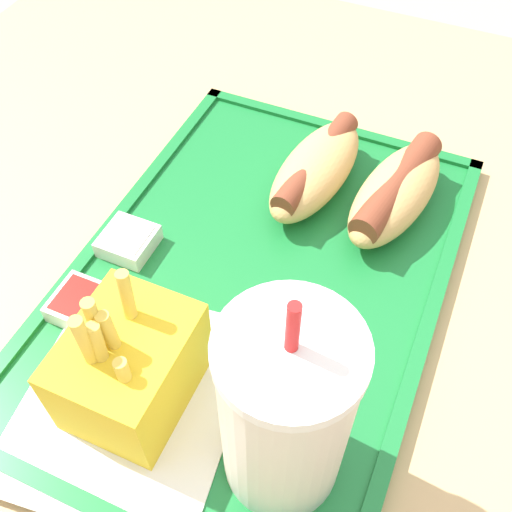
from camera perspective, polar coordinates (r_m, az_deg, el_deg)
The scene contains 9 objects.
dining_table at distance 0.84m, azimuth -0.55°, elevation -20.36°, with size 1.04×0.99×0.77m.
food_tray at distance 0.51m, azimuth 0.00°, elevation -2.44°, with size 0.44×0.30×0.01m.
paper_napkin at distance 0.46m, azimuth -11.78°, elevation -13.25°, with size 0.20×0.17×0.00m.
soda_cup at distance 0.36m, azimuth 2.79°, elevation -14.72°, with size 0.08×0.08×0.19m.
hot_dog_far at distance 0.55m, azimuth 13.17°, elevation 5.98°, with size 0.15×0.08×0.05m.
hot_dog_near at distance 0.56m, azimuth 5.56°, elevation 8.32°, with size 0.15×0.07×0.05m.
fries_carton at distance 0.43m, azimuth -11.91°, elevation -10.30°, with size 0.10×0.08×0.12m.
sauce_cup_mayo at distance 0.53m, azimuth -12.07°, elevation 1.46°, with size 0.04×0.04×0.02m.
sauce_cup_ketchup at distance 0.50m, azimuth -16.30°, elevation -4.36°, with size 0.04×0.04×0.02m.
Camera 1 is at (0.24, 0.11, 1.18)m, focal length 42.00 mm.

